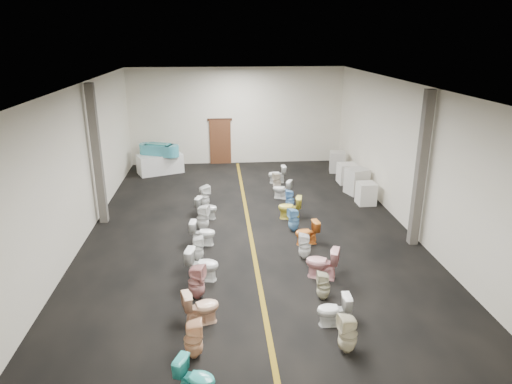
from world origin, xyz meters
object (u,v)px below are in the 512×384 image
(toilet_left_4, at_px, (203,264))
(toilet_left_5, at_px, (198,248))
(toilet_left_2, at_px, (201,307))
(toilet_right_11, at_px, (277,174))
(toilet_left_3, at_px, (197,282))
(display_table, at_px, (160,164))
(toilet_right_1, at_px, (334,310))
(toilet_right_9, at_px, (282,189))
(toilet_right_5, at_px, (307,233))
(toilet_right_0, at_px, (348,334))
(toilet_right_7, at_px, (290,208))
(toilet_left_0, at_px, (196,378))
(toilet_right_4, at_px, (305,246))
(toilet_left_7, at_px, (203,218))
(appliance_crate_b, at_px, (357,181))
(toilet_right_6, at_px, (294,220))
(toilet_left_1, at_px, (193,339))
(bathtub, at_px, (159,150))
(toilet_left_9, at_px, (204,197))
(toilet_right_2, at_px, (323,286))
(toilet_left_8, at_px, (207,208))
(appliance_crate_d, at_px, (337,162))
(toilet_left_6, at_px, (203,233))
(appliance_crate_a, at_px, (366,193))
(toilet_right_3, at_px, (322,263))
(appliance_crate_c, at_px, (347,173))
(toilet_right_8, at_px, (290,199))

(toilet_left_4, height_order, toilet_left_5, toilet_left_4)
(toilet_left_2, height_order, toilet_right_11, toilet_left_2)
(toilet_left_3, bearing_deg, toilet_left_5, 18.44)
(display_table, relative_size, toilet_right_1, 2.67)
(toilet_left_3, height_order, toilet_right_9, toilet_left_3)
(toilet_right_5, bearing_deg, toilet_right_0, -11.32)
(display_table, relative_size, toilet_right_7, 2.41)
(toilet_right_1, bearing_deg, toilet_left_0, -56.54)
(display_table, distance_m, toilet_left_3, 10.72)
(toilet_left_2, bearing_deg, toilet_right_4, -60.67)
(toilet_left_7, bearing_deg, appliance_crate_b, -46.08)
(toilet_right_9, bearing_deg, toilet_right_6, 23.31)
(toilet_left_1, relative_size, toilet_right_1, 1.11)
(bathtub, bearing_deg, toilet_left_9, -44.40)
(toilet_left_3, relative_size, toilet_right_11, 1.17)
(toilet_left_2, distance_m, toilet_right_6, 5.41)
(display_table, xyz_separation_m, toilet_right_11, (5.02, -1.90, -0.06))
(toilet_right_2, bearing_deg, toilet_left_8, -145.33)
(appliance_crate_d, relative_size, toilet_right_0, 1.13)
(toilet_left_7, height_order, toilet_right_4, toilet_left_7)
(bathtub, distance_m, toilet_right_2, 11.93)
(toilet_left_0, relative_size, toilet_left_7, 0.84)
(toilet_left_6, bearing_deg, toilet_left_7, 8.26)
(toilet_right_0, distance_m, toilet_right_5, 4.87)
(toilet_left_1, xyz_separation_m, toilet_left_9, (0.04, 7.99, 0.02))
(appliance_crate_a, xyz_separation_m, toilet_right_3, (-2.80, -5.14, 0.02))
(toilet_left_1, relative_size, toilet_left_9, 0.94)
(toilet_right_3, bearing_deg, appliance_crate_b, 177.45)
(toilet_left_9, bearing_deg, appliance_crate_c, -91.99)
(display_table, height_order, toilet_left_6, display_table)
(toilet_left_2, xyz_separation_m, toilet_right_6, (2.76, 4.65, -0.01))
(display_table, xyz_separation_m, toilet_right_6, (4.90, -6.88, -0.05))
(toilet_right_7, bearing_deg, toilet_left_9, -101.29)
(toilet_right_0, relative_size, toilet_right_1, 1.15)
(toilet_left_7, bearing_deg, toilet_left_4, -162.45)
(toilet_left_0, relative_size, toilet_right_2, 1.02)
(bathtub, distance_m, toilet_left_5, 8.87)
(toilet_left_6, bearing_deg, toilet_left_5, -179.49)
(toilet_left_6, xyz_separation_m, toilet_right_3, (3.05, -2.21, 0.05))
(appliance_crate_c, xyz_separation_m, toilet_left_4, (-5.80, -7.48, 0.00))
(toilet_right_5, bearing_deg, toilet_right_6, -176.44)
(appliance_crate_a, distance_m, toilet_right_0, 8.55)
(toilet_left_5, distance_m, toilet_right_7, 4.06)
(toilet_right_4, bearing_deg, appliance_crate_d, 167.67)
(toilet_right_3, relative_size, toilet_right_9, 1.14)
(toilet_right_0, height_order, toilet_right_8, toilet_right_0)
(toilet_left_4, relative_size, toilet_right_4, 1.12)
(display_table, height_order, toilet_right_2, display_table)
(toilet_left_7, relative_size, toilet_right_2, 1.21)
(toilet_left_2, bearing_deg, toilet_right_6, -46.47)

